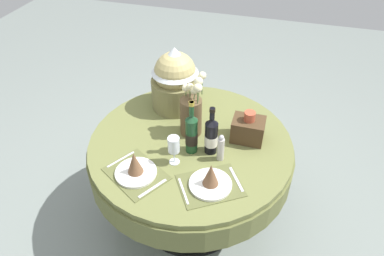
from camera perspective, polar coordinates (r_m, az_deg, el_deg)
The scene contains 11 objects.
ground at distance 2.80m, azimuth -0.19°, elevation -13.41°, with size 8.00×8.00×0.00m, color gray.
dining_table at distance 2.36m, azimuth -0.22°, elevation -4.66°, with size 1.32×1.32×0.73m.
place_setting_left at distance 2.04m, azimuth -9.12°, elevation -6.41°, with size 0.43×0.40×0.16m.
place_setting_right at distance 1.96m, azimuth 3.02°, elevation -8.35°, with size 0.43×0.40×0.16m.
flower_vase at distance 2.23m, azimuth -0.08°, elevation 2.54°, with size 0.15×0.17×0.42m.
wine_bottle_left at distance 2.11m, azimuth 3.12°, elevation -1.23°, with size 0.08×0.08×0.33m.
wine_bottle_centre at distance 2.10m, azimuth -0.08°, elevation -0.86°, with size 0.08×0.08×0.36m.
wine_glass_left at distance 2.03m, azimuth -2.97°, elevation -2.80°, with size 0.07×0.07×0.19m.
pepper_mill at distance 2.09m, azimuth 4.66°, elevation -3.27°, with size 0.04×0.04×0.19m.
gift_tub_back_left at distance 2.44m, azimuth -2.73°, elevation 8.27°, with size 0.34×0.34×0.46m.
woven_basket_side_right at distance 2.25m, azimuth 9.03°, elevation -0.13°, with size 0.20×0.15×0.21m.
Camera 1 is at (0.47, -1.63, 2.22)m, focal length 33.08 mm.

